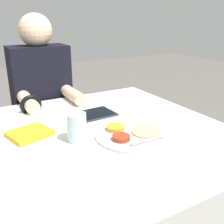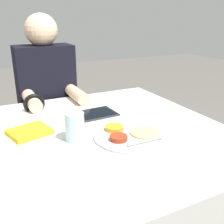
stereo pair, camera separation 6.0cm
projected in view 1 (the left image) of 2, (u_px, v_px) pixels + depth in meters
name	position (u px, v px, depth m)	size (l,w,h in m)	color
dining_table	(93.00, 205.00, 1.23)	(1.16, 1.08, 0.75)	silver
thali_tray	(132.00, 134.00, 1.07)	(0.31, 0.31, 0.03)	#B7BABF
red_notebook	(30.00, 134.00, 1.07)	(0.19, 0.17, 0.02)	silver
tablet_device	(95.00, 114.00, 1.31)	(0.20, 0.16, 0.01)	#28282D
person_diner	(44.00, 119.00, 1.69)	(0.35, 0.44, 1.23)	black
drinking_glass	(77.00, 128.00, 1.01)	(0.08, 0.08, 0.11)	silver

